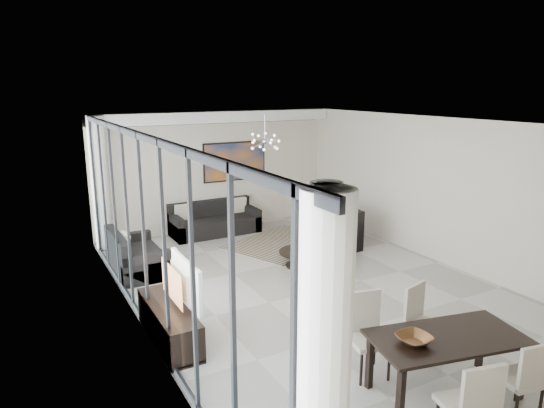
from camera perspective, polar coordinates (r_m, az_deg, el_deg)
room_shell at (r=8.40m, az=8.19°, el=-0.40°), size 6.00×9.00×2.90m
window_wall at (r=6.98m, az=-14.19°, el=-3.44°), size 0.37×8.95×2.90m
soffit at (r=11.70m, az=-6.40°, el=10.15°), size 5.98×0.40×0.26m
painting at (r=12.17m, az=-4.39°, el=5.02°), size 1.68×0.04×0.98m
chandelier at (r=10.24m, az=-0.86°, el=7.38°), size 0.66×0.66×0.71m
rug at (r=11.07m, az=1.23°, el=-4.59°), size 2.83×2.54×0.01m
coffee_table at (r=9.66m, az=3.47°, el=-6.31°), size 0.89×0.89×0.31m
bowl_coffee at (r=9.54m, az=3.74°, el=-5.49°), size 0.24×0.24×0.07m
sofa_main at (r=11.81m, az=-6.79°, el=-2.21°), size 2.11×0.86×0.77m
loveseat at (r=9.70m, az=-15.81°, el=-6.15°), size 0.89×1.58×0.79m
armchair at (r=10.75m, az=7.09°, el=-3.58°), size 1.01×1.06×0.89m
side_table at (r=10.47m, az=-17.48°, el=-4.45°), size 0.36×0.36×0.50m
tv_console at (r=7.11m, az=-12.02°, el=-13.55°), size 0.46×1.63×0.51m
television at (r=6.90m, az=-10.94°, el=-9.06°), size 0.15×1.13×0.65m
dining_table at (r=6.05m, az=19.87°, el=-15.13°), size 1.89×1.23×0.73m
dining_chair_sw at (r=5.30m, az=22.66°, el=-20.62°), size 0.55×0.55×1.00m
dining_chair_se at (r=6.03m, az=27.77°, el=-17.35°), size 0.49×0.49×0.91m
dining_chair_nw at (r=6.25m, az=10.97°, el=-14.04°), size 0.56×0.56×1.02m
dining_chair_ne at (r=6.80m, az=17.03°, el=-12.44°), size 0.53×0.53×0.96m
bowl_dining at (r=5.73m, az=16.38°, el=-15.03°), size 0.38×0.38×0.09m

